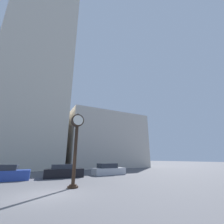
{
  "coord_description": "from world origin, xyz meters",
  "views": [
    {
      "loc": [
        -1.03,
        -9.88,
        1.93
      ],
      "look_at": [
        9.77,
        10.8,
        9.21
      ],
      "focal_mm": 24.0,
      "sensor_mm": 36.0,
      "label": 1
    }
  ],
  "objects_px": {
    "car_black": "(63,172)",
    "car_silver": "(108,170)",
    "car_blue": "(4,174)",
    "street_clock": "(76,139)"
  },
  "relations": [
    {
      "from": "street_clock",
      "to": "car_silver",
      "type": "height_order",
      "value": "street_clock"
    },
    {
      "from": "car_blue",
      "to": "street_clock",
      "type": "bearing_deg",
      "value": -50.8
    },
    {
      "from": "car_black",
      "to": "car_silver",
      "type": "bearing_deg",
      "value": 7.24
    },
    {
      "from": "car_silver",
      "to": "street_clock",
      "type": "bearing_deg",
      "value": -132.8
    },
    {
      "from": "street_clock",
      "to": "car_black",
      "type": "distance_m",
      "value": 7.03
    },
    {
      "from": "street_clock",
      "to": "car_black",
      "type": "bearing_deg",
      "value": 85.56
    },
    {
      "from": "car_black",
      "to": "car_silver",
      "type": "distance_m",
      "value": 5.59
    },
    {
      "from": "car_black",
      "to": "car_silver",
      "type": "xyz_separation_m",
      "value": [
        5.58,
        0.38,
        -0.01
      ]
    },
    {
      "from": "car_blue",
      "to": "car_black",
      "type": "height_order",
      "value": "car_blue"
    },
    {
      "from": "street_clock",
      "to": "car_blue",
      "type": "height_order",
      "value": "street_clock"
    }
  ]
}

